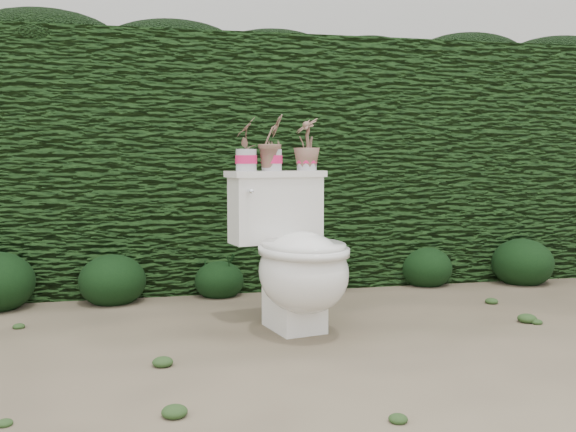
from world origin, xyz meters
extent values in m
plane|color=gray|center=(0.00, 0.00, 0.00)|extent=(60.00, 60.00, 0.00)
cube|color=#204216|center=(0.00, 1.60, 0.80)|extent=(8.00, 1.00, 1.60)
cube|color=silver|center=(0.60, 6.00, 2.00)|extent=(8.00, 3.50, 4.00)
cube|color=white|center=(-0.15, 0.22, 0.10)|extent=(0.28, 0.34, 0.20)
ellipsoid|color=white|center=(-0.13, 0.12, 0.30)|extent=(0.51, 0.59, 0.39)
cube|color=white|center=(-0.20, 0.43, 0.57)|extent=(0.50, 0.27, 0.34)
cube|color=white|center=(-0.20, 0.43, 0.76)|extent=(0.53, 0.29, 0.03)
cylinder|color=silver|center=(-0.36, 0.30, 0.68)|extent=(0.03, 0.06, 0.02)
sphere|color=silver|center=(-0.35, 0.27, 0.68)|extent=(0.03, 0.03, 0.03)
imported|color=#387C26|center=(-0.36, 0.40, 0.90)|extent=(0.12, 0.15, 0.25)
imported|color=#387C26|center=(-0.22, 0.43, 0.91)|extent=(0.19, 0.19, 0.27)
imported|color=#387C26|center=(-0.02, 0.47, 0.90)|extent=(0.17, 0.17, 0.26)
ellipsoid|color=black|center=(-1.05, 1.02, 0.15)|extent=(0.39, 0.39, 0.31)
ellipsoid|color=black|center=(-0.42, 1.07, 0.12)|extent=(0.30, 0.30, 0.24)
ellipsoid|color=black|center=(0.25, 1.10, 0.13)|extent=(0.32, 0.32, 0.25)
ellipsoid|color=black|center=(0.96, 1.12, 0.14)|extent=(0.35, 0.35, 0.28)
ellipsoid|color=black|center=(1.62, 1.03, 0.16)|extent=(0.41, 0.41, 0.33)
camera|label=1|loc=(-0.85, -2.80, 0.85)|focal=40.00mm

